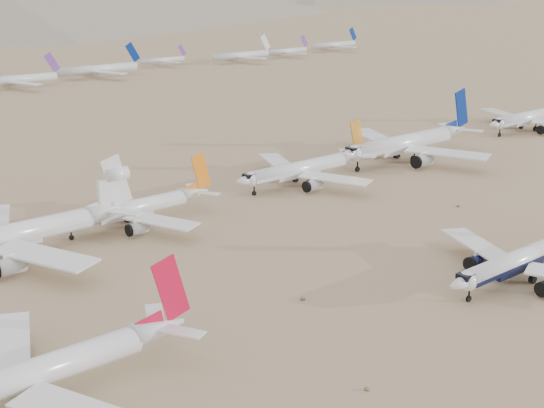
# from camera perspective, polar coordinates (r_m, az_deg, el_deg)

# --- Properties ---
(ground) EXTENTS (7000.00, 7000.00, 0.00)m
(ground) POSITION_cam_1_polar(r_m,az_deg,el_deg) (154.13, 14.46, -5.70)
(ground) COLOR #81664B
(ground) RESTS_ON ground
(main_airliner) EXTENTS (43.93, 42.90, 15.50)m
(main_airliner) POSITION_cam_1_polar(r_m,az_deg,el_deg) (157.57, 18.44, -3.87)
(main_airliner) COLOR silver
(main_airliner) RESTS_ON ground
(second_airliner) EXTENTS (47.81, 46.73, 16.95)m
(second_airliner) POSITION_cam_1_polar(r_m,az_deg,el_deg) (113.74, -17.13, -12.04)
(second_airliner) COLOR silver
(second_airliner) RESTS_ON ground
(row2_navy_widebody) EXTENTS (56.99, 55.73, 20.28)m
(row2_navy_widebody) POSITION_cam_1_polar(r_m,az_deg,el_deg) (243.83, 10.17, 4.57)
(row2_navy_widebody) COLOR silver
(row2_navy_widebody) RESTS_ON ground
(row2_gold_tail) EXTENTS (45.46, 44.46, 16.19)m
(row2_gold_tail) POSITION_cam_1_polar(r_m,az_deg,el_deg) (213.98, 2.40, 2.70)
(row2_gold_tail) COLOR silver
(row2_gold_tail) RESTS_ON ground
(row2_orange_tail) EXTENTS (41.57, 40.67, 14.83)m
(row2_orange_tail) POSITION_cam_1_polar(r_m,az_deg,el_deg) (182.78, -10.33, -0.32)
(row2_orange_tail) COLOR silver
(row2_orange_tail) RESTS_ON ground
(row2_white_trijet) EXTENTS (53.05, 51.85, 18.80)m
(row2_white_trijet) POSITION_cam_1_polar(r_m,az_deg,el_deg) (168.21, -18.72, -2.11)
(row2_white_trijet) COLOR silver
(row2_white_trijet) RESTS_ON ground
(row2_blue_far) EXTENTS (48.43, 47.35, 17.21)m
(row2_blue_far) POSITION_cam_1_polar(r_m,az_deg,el_deg) (301.57, 18.87, 6.21)
(row2_blue_far) COLOR silver
(row2_blue_far) RESTS_ON ground
(desert_scrub) EXTENTS (219.83, 121.67, 0.63)m
(desert_scrub) POSITION_cam_1_polar(r_m,az_deg,el_deg) (121.82, 16.07, -12.25)
(desert_scrub) COLOR brown
(desert_scrub) RESTS_ON ground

